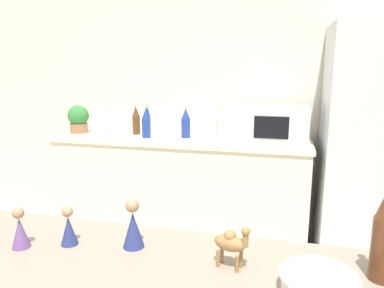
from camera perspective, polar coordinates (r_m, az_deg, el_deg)
wall_back at (r=3.43m, az=7.29°, el=7.44°), size 8.00×0.06×2.55m
back_counter at (r=3.36m, az=-1.73°, el=-6.69°), size 2.20×0.63×0.93m
potted_plant at (r=3.58m, az=-16.91°, el=3.74°), size 0.19×0.19×0.25m
paper_towel_roll at (r=3.44m, az=-13.96°, el=3.39°), size 0.10×0.10×0.24m
microwave at (r=3.12m, az=12.90°, el=2.97°), size 0.48×0.37×0.28m
back_bottle_0 at (r=3.22m, az=4.27°, el=2.99°), size 0.07×0.07×0.23m
back_bottle_1 at (r=3.19m, az=-0.96°, el=3.19°), size 0.08×0.08×0.26m
back_bottle_2 at (r=3.40m, az=-6.85°, el=3.71°), size 0.06×0.06×0.27m
back_bottle_3 at (r=3.39m, az=-8.53°, el=3.57°), size 0.07×0.07×0.26m
back_bottle_4 at (r=3.21m, az=-7.01°, el=3.14°), size 0.07×0.07×0.26m
fruit_bowl at (r=1.15m, az=18.73°, el=-19.36°), size 0.22×0.22×0.06m
camel_figurine at (r=1.20m, az=6.00°, el=-14.66°), size 0.12×0.08×0.15m
wise_man_figurine_blue at (r=1.41m, az=-18.28°, el=-12.08°), size 0.06×0.06×0.14m
wise_man_figurine_crimson at (r=1.33m, az=-8.97°, el=-12.32°), size 0.07×0.07×0.17m
wise_man_figurine_purple at (r=1.44m, az=-24.74°, el=-11.86°), size 0.06×0.06×0.15m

